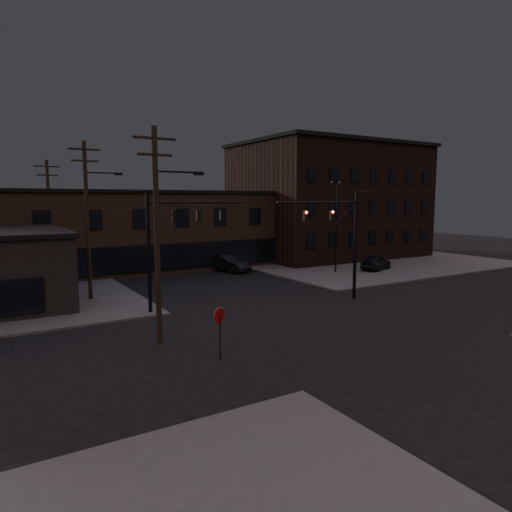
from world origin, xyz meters
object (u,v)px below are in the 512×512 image
(stop_sign, at_px, (220,321))
(parked_car_lot_b, at_px, (316,254))
(parked_car_lot_a, at_px, (376,262))
(traffic_signal_near, at_px, (344,234))
(traffic_signal_far, at_px, (168,236))
(car_crossing, at_px, (228,263))

(stop_sign, xyz_separation_m, parked_car_lot_b, (25.46, 24.70, -1.05))
(parked_car_lot_a, bearing_deg, traffic_signal_near, 104.55)
(traffic_signal_near, distance_m, parked_car_lot_b, 22.26)
(traffic_signal_far, xyz_separation_m, car_crossing, (11.29, 13.00, -4.16))
(traffic_signal_near, relative_size, traffic_signal_far, 1.00)
(traffic_signal_near, height_order, car_crossing, traffic_signal_near)
(parked_car_lot_a, relative_size, car_crossing, 0.86)
(traffic_signal_near, bearing_deg, parked_car_lot_a, 34.96)
(traffic_signal_far, bearing_deg, car_crossing, 49.03)
(traffic_signal_near, distance_m, traffic_signal_far, 12.57)
(parked_car_lot_b, bearing_deg, traffic_signal_far, 104.15)
(car_crossing, bearing_deg, parked_car_lot_b, -5.19)
(stop_sign, height_order, car_crossing, stop_sign)
(traffic_signal_far, distance_m, parked_car_lot_a, 25.35)
(parked_car_lot_b, height_order, car_crossing, car_crossing)
(stop_sign, relative_size, car_crossing, 0.48)
(stop_sign, bearing_deg, car_crossing, 61.32)
(traffic_signal_far, bearing_deg, stop_sign, -97.32)
(stop_sign, bearing_deg, traffic_signal_near, 25.90)
(traffic_signal_near, bearing_deg, car_crossing, 92.71)
(car_crossing, bearing_deg, parked_car_lot_a, -43.49)
(stop_sign, distance_m, parked_car_lot_b, 35.49)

